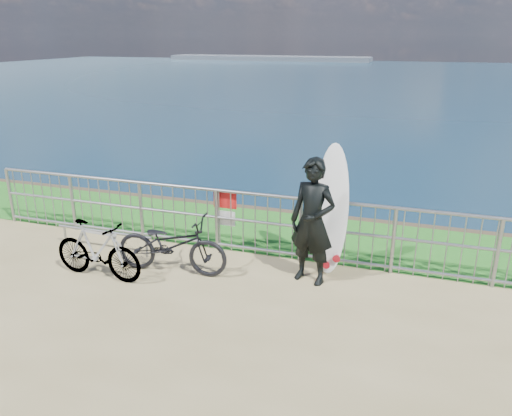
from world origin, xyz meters
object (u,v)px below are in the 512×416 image
(surfboard, at_px, (331,214))
(bicycle_far, at_px, (97,250))
(bicycle_near, at_px, (172,245))
(surfer, at_px, (312,222))

(surfboard, relative_size, bicycle_far, 1.32)
(surfboard, bearing_deg, bicycle_near, -158.90)
(surfer, xyz_separation_m, bicycle_near, (-2.16, -0.42, -0.50))
(bicycle_far, bearing_deg, surfboard, -63.51)
(surfboard, bearing_deg, surfer, -111.21)
(bicycle_far, bearing_deg, bicycle_near, -58.89)
(surfer, height_order, surfboard, surfboard)
(bicycle_near, height_order, bicycle_far, bicycle_near)
(surfer, relative_size, surfboard, 0.95)
(surfer, distance_m, surfboard, 0.53)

